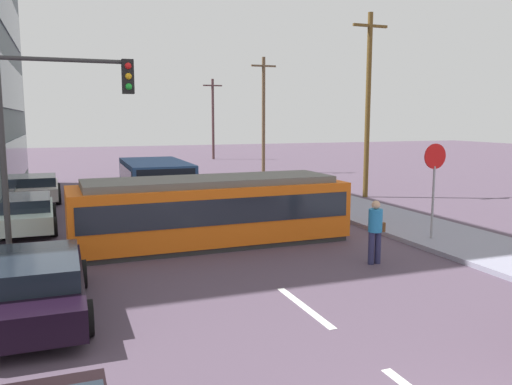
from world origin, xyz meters
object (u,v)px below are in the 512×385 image
Objects in this scene: parked_sedan_furthest at (37,188)px; utility_pole_far at (263,113)px; streetcar_tram at (211,210)px; parked_sedan_mid at (36,284)px; utility_pole_distant at (213,117)px; stop_sign at (434,171)px; pedestrian_crossing at (375,228)px; traffic_light_mast at (56,119)px; parked_sedan_far at (25,212)px; city_bus at (156,181)px; utility_pole_mid at (368,103)px.

utility_pole_far is at bearing 30.30° from parked_sedan_furthest.
streetcar_tram is 1.80× the size of parked_sedan_mid.
stop_sign is at bearing -94.80° from utility_pole_distant.
parked_sedan_furthest is at bearing -124.18° from utility_pole_distant.
traffic_light_mast is at bearing 163.74° from pedestrian_crossing.
utility_pole_far reaches higher than utility_pole_distant.
parked_sedan_mid is (-4.71, -4.44, -0.42)m from streetcar_tram.
parked_sedan_far and parked_sedan_furthest have the same top height.
parked_sedan_mid is 4.36m from traffic_light_mast.
pedestrian_crossing is (3.77, -11.06, -0.16)m from city_bus.
parked_sedan_mid is 0.57× the size of utility_pole_far.
parked_sedan_mid is at bearing -85.52° from parked_sedan_far.
city_bus is at bearing 69.94° from parked_sedan_mid.
streetcar_tram is at bearing -106.07° from utility_pole_distant.
stop_sign is (6.33, -2.26, 1.15)m from streetcar_tram.
stop_sign is (6.72, -9.66, 1.09)m from city_bus.
parked_sedan_far is at bearing -170.39° from utility_pole_mid.
streetcar_tram is 4.93× the size of pedestrian_crossing.
pedestrian_crossing is 8.14m from parked_sedan_mid.
city_bus is 0.64× the size of utility_pole_mid.
pedestrian_crossing is at bearing -104.33° from utility_pole_far.
utility_pole_far reaches higher than streetcar_tram.
utility_pole_mid reaches higher than streetcar_tram.
city_bus is 1.03× the size of traffic_light_mast.
utility_pole_mid is (3.22, 8.75, 2.30)m from stop_sign.
stop_sign is (11.60, -12.90, 1.57)m from parked_sedan_furthest.
utility_pole_mid is at bearing 9.61° from parked_sedan_far.
stop_sign is at bearing -48.03° from parked_sedan_furthest.
stop_sign is at bearing -19.65° from streetcar_tram.
pedestrian_crossing is at bearing -41.00° from parked_sedan_far.
parked_sedan_far is 0.52× the size of utility_pole_mid.
parked_sedan_far is (-8.76, 7.61, -0.32)m from pedestrian_crossing.
utility_pole_far is at bearing 82.36° from stop_sign.
stop_sign is 21.63m from utility_pole_far.
pedestrian_crossing is 0.23× the size of utility_pole_distant.
parked_sedan_furthest is at bearing 131.97° from stop_sign.
parked_sedan_far is at bearing -133.91° from utility_pole_far.
parked_sedan_far is 21.30m from utility_pole_far.
utility_pole_mid is at bearing 69.80° from stop_sign.
parked_sedan_furthest is at bearing 164.36° from utility_pole_mid.
utility_pole_mid reaches higher than pedestrian_crossing.
traffic_light_mast is 0.67× the size of utility_pole_far.
stop_sign reaches higher than city_bus.
parked_sedan_far is (-4.98, -3.44, -0.48)m from city_bus.
traffic_light_mast reaches higher than parked_sedan_mid.
parked_sedan_mid is at bearing -136.72° from streetcar_tram.
utility_pole_far is (13.91, 23.53, 3.53)m from parked_sedan_mid.
city_bus is at bearing 66.61° from traffic_light_mast.
parked_sedan_mid is (-8.10, -0.79, -0.32)m from pedestrian_crossing.
city_bus is 10.54m from utility_pole_mid.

